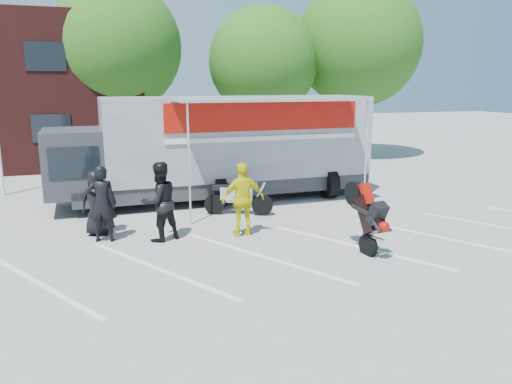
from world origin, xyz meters
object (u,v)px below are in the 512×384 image
stunt_bike_rider (353,248)px  spectator_leather_c (160,202)px  tree_left (116,47)px  tree_mid (263,62)px  parked_motorcycle (239,215)px  transporter_truck (225,199)px  tree_right (358,44)px  spectator_leather_a (97,203)px  spectator_hivis (243,200)px  spectator_leather_b (102,204)px

stunt_bike_rider → spectator_leather_c: size_ratio=0.91×
tree_left → stunt_bike_rider: 16.67m
tree_left → tree_mid: bearing=-8.1°
tree_mid → parked_motorcycle: (-4.30, -10.21, -4.94)m
stunt_bike_rider → tree_mid: bearing=72.9°
spectator_leather_c → stunt_bike_rider: bearing=131.6°
parked_motorcycle → transporter_truck: bearing=19.4°
tree_right → parked_motorcycle: 14.67m
spectator_leather_a → spectator_hivis: (3.59, -1.25, 0.10)m
parked_motorcycle → spectator_leather_c: size_ratio=1.06×
tree_left → transporter_truck: tree_left is taller
spectator_hivis → stunt_bike_rider: bearing=140.0°
spectator_leather_c → tree_mid: bearing=-142.7°
spectator_leather_c → transporter_truck: bearing=-147.1°
tree_right → spectator_hivis: 16.06m
tree_mid → spectator_hivis: 13.75m
spectator_leather_c → spectator_hivis: bearing=149.6°
tree_left → tree_right: 12.10m
parked_motorcycle → spectator_leather_b: size_ratio=1.09×
tree_left → spectator_leather_c: tree_left is taller
spectator_hivis → spectator_leather_b: bearing=-12.0°
tree_left → spectator_leather_b: 13.49m
stunt_bike_rider → spectator_leather_a: size_ratio=1.05×
transporter_truck → spectator_leather_b: spectator_leather_b is taller
tree_left → parked_motorcycle: size_ratio=4.07×
spectator_leather_a → tree_mid: bearing=-112.1°
parked_motorcycle → spectator_leather_c: 3.28m
transporter_truck → tree_left: bearing=106.4°
transporter_truck → spectator_leather_a: 5.27m
tree_left → transporter_truck: (2.87, -8.98, -5.57)m
tree_mid → spectator_leather_c: tree_mid is taller
tree_mid → parked_motorcycle: size_ratio=3.62×
spectator_leather_b → tree_mid: bearing=-112.0°
parked_motorcycle → spectator_leather_b: (-3.93, -1.41, 0.97)m
spectator_hivis → tree_mid: bearing=-112.6°
spectator_leather_a → spectator_leather_c: spectator_leather_c is taller
transporter_truck → spectator_leather_a: size_ratio=6.32×
spectator_leather_b → spectator_hivis: 3.53m
tree_left → spectator_hivis: size_ratio=4.48×
tree_left → spectator_leather_b: tree_left is taller
tree_left → spectator_leather_c: size_ratio=4.31×
transporter_truck → spectator_leather_a: bearing=-145.5°
tree_mid → tree_right: size_ratio=0.84×
tree_mid → spectator_leather_b: bearing=-125.3°
tree_mid → spectator_leather_b: 14.79m
transporter_truck → spectator_leather_a: (-4.22, -3.04, 0.86)m
transporter_truck → spectator_leather_b: (-4.10, -3.65, 0.97)m
tree_right → parked_motorcycle: size_ratio=4.30×
tree_right → spectator_leather_a: size_ratio=5.29×
parked_motorcycle → spectator_hivis: size_ratio=1.10×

